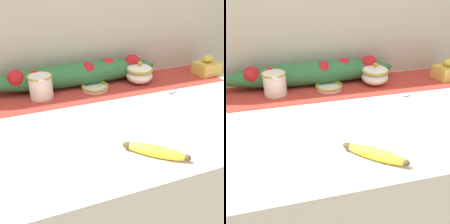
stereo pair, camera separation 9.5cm
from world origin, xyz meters
TOP-DOWN VIEW (x-y plane):
  - countertop at (0.00, 0.00)m, footprint 1.45×0.76m
  - back_wall at (0.00, 0.40)m, footprint 2.25×0.04m
  - table_runner at (0.00, 0.25)m, footprint 1.34×0.24m
  - cream_pitcher at (-0.16, 0.25)m, footprint 0.10×0.12m
  - sugar_bowl at (0.28, 0.25)m, footprint 0.12×0.12m
  - small_dish at (0.07, 0.24)m, footprint 0.12×0.12m
  - banana at (0.08, -0.27)m, footprint 0.17×0.15m
  - spoon at (0.35, 0.10)m, footprint 0.18×0.07m
  - gift_box at (0.64, 0.23)m, footprint 0.13×0.11m
  - poinsettia_garland at (0.01, 0.32)m, footprint 0.78×0.11m

SIDE VIEW (x-z plane):
  - countertop at x=0.00m, z-range 0.00..0.92m
  - table_runner at x=0.00m, z-range 0.92..0.92m
  - spoon at x=0.35m, z-range 0.92..0.93m
  - small_dish at x=0.07m, z-range 0.92..0.94m
  - banana at x=0.08m, z-range 0.92..0.95m
  - gift_box at x=0.64m, z-range 0.91..1.00m
  - sugar_bowl at x=0.28m, z-range 0.92..1.02m
  - cream_pitcher at x=-0.16m, z-range 0.93..1.02m
  - poinsettia_garland at x=0.01m, z-range 0.92..1.03m
  - back_wall at x=0.00m, z-range 0.00..2.40m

